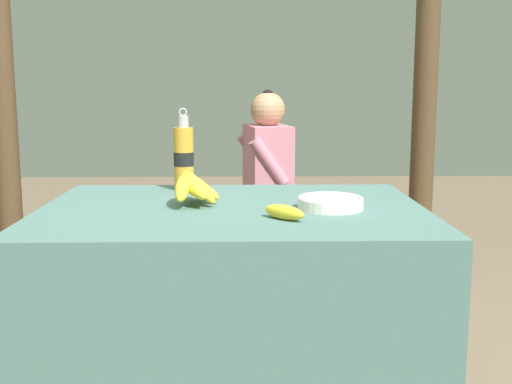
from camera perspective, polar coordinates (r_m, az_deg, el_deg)
name	(u,v)px	position (r m, az deg, el deg)	size (l,w,h in m)	color
market_counter	(233,319)	(2.16, -2.03, -11.25)	(1.22, 0.93, 0.76)	#4C706B
banana_bunch_ripe	(193,186)	(2.09, -5.66, 0.56)	(0.15, 0.26, 0.13)	#4C381E
serving_bowl	(330,202)	(2.03, 6.62, -0.91)	(0.21, 0.21, 0.04)	white
water_bottle	(184,157)	(2.38, -6.44, 3.10)	(0.07, 0.07, 0.30)	gold
loose_banana_front	(284,212)	(1.86, 2.53, -1.81)	(0.13, 0.13, 0.04)	yellow
wooden_bench	(214,235)	(3.40, -3.73, -3.86)	(1.78, 0.32, 0.42)	brown
seated_vendor	(259,184)	(3.30, 0.27, 0.74)	(0.44, 0.42, 1.12)	#564C60
banana_bunch_green	(125,213)	(3.42, -11.57, -1.87)	(0.14, 0.25, 0.12)	#4C381E
support_post_near	(1,61)	(3.86, -21.74, 10.79)	(0.13, 0.13, 2.55)	#4C3823
support_post_far	(426,61)	(3.77, 14.91, 11.19)	(0.13, 0.13, 2.55)	#4C3823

